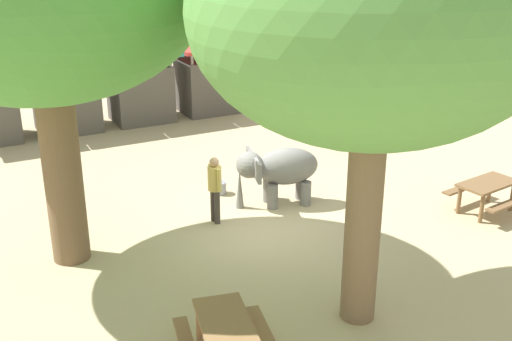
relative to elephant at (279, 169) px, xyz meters
name	(u,v)px	position (x,y,z in m)	size (l,w,h in m)	color
ground_plane	(262,227)	(-0.97, -0.97, -0.93)	(60.00, 60.00, 0.00)	tan
elephant	(279,169)	(0.00, 0.00, 0.00)	(2.13, 1.49, 1.46)	slate
person_handler	(215,185)	(-1.83, -0.23, 0.01)	(0.32, 0.51, 1.62)	#3F3833
shade_tree_secondary	(377,12)	(-1.16, -4.95, 4.40)	(5.84, 5.36, 7.44)	brown
wooden_bench	(344,134)	(3.95, 2.84, -0.46)	(0.43, 1.41, 0.88)	brown
picnic_table_near	(487,190)	(4.25, -2.74, -0.35)	(1.69, 1.67, 0.78)	brown
picnic_table_far	(225,331)	(-3.79, -5.04, -0.35)	(1.77, 1.78, 0.78)	olive
market_stall_white	(66,98)	(-3.35, 8.75, 0.20)	(2.50, 2.50, 2.52)	#59514C
market_stall_teal	(140,89)	(-0.75, 8.75, 0.20)	(2.50, 2.50, 2.52)	#59514C
market_stall_red	(207,82)	(1.85, 8.75, 0.20)	(2.50, 2.50, 2.52)	#59514C
feed_bucket	(219,188)	(-1.05, 1.28, -0.77)	(0.36, 0.36, 0.32)	gray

